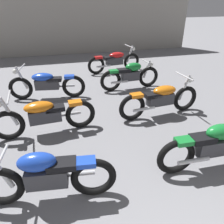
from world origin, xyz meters
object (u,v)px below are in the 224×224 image
object	(u,v)px
motorcycle_left_row_1	(46,176)
motorcycle_right_row_4	(115,60)
motorcycle_right_row_1	(213,145)
motorcycle_right_row_2	(161,98)
motorcycle_left_row_2	(44,115)
motorcycle_right_row_3	(130,75)
motorcycle_left_row_3	(47,84)

from	to	relation	value
motorcycle_left_row_1	motorcycle_right_row_4	distance (m)	6.27
motorcycle_left_row_1	motorcycle_right_row_4	size ratio (longest dim) A/B	0.91
motorcycle_right_row_1	motorcycle_right_row_2	distance (m)	1.98
motorcycle_left_row_1	motorcycle_right_row_2	size ratio (longest dim) A/B	0.91
motorcycle_right_row_2	motorcycle_left_row_2	bearing A→B (deg)	-177.17
motorcycle_right_row_3	motorcycle_right_row_1	bearing A→B (deg)	-88.15
motorcycle_right_row_2	motorcycle_right_row_4	bearing A→B (deg)	92.11
motorcycle_left_row_3	motorcycle_right_row_1	distance (m)	4.63
motorcycle_left_row_3	motorcycle_right_row_2	world-z (taller)	same
motorcycle_right_row_2	motorcycle_right_row_3	bearing A→B (deg)	94.07
motorcycle_left_row_2	motorcycle_right_row_1	size ratio (longest dim) A/B	1.10
motorcycle_left_row_3	motorcycle_right_row_2	xyz separation A→B (m)	(2.71, -1.78, 0.00)
motorcycle_right_row_4	motorcycle_left_row_2	bearing A→B (deg)	-124.06
motorcycle_left_row_1	motorcycle_right_row_2	xyz separation A→B (m)	(2.72, 1.98, -0.01)
motorcycle_right_row_1	motorcycle_left_row_1	bearing A→B (deg)	-179.92
motorcycle_left_row_1	motorcycle_left_row_2	bearing A→B (deg)	91.13
motorcycle_left_row_2	motorcycle_right_row_4	size ratio (longest dim) A/B	1.00
motorcycle_left_row_1	motorcycle_right_row_1	size ratio (longest dim) A/B	1.00
motorcycle_right_row_1	motorcycle_right_row_2	world-z (taller)	motorcycle_right_row_2
motorcycle_right_row_2	motorcycle_right_row_4	size ratio (longest dim) A/B	1.00
motorcycle_left_row_1	motorcycle_left_row_3	distance (m)	3.76
motorcycle_left_row_3	motorcycle_right_row_3	xyz separation A→B (m)	(2.57, 0.09, 0.01)
motorcycle_left_row_1	motorcycle_right_row_1	bearing A→B (deg)	0.08
motorcycle_right_row_4	motorcycle_right_row_2	bearing A→B (deg)	-87.89
motorcycle_left_row_2	motorcycle_right_row_2	distance (m)	2.76
motorcycle_left_row_1	motorcycle_right_row_2	distance (m)	3.36
motorcycle_left_row_1	motorcycle_right_row_1	distance (m)	2.71
motorcycle_left_row_1	motorcycle_left_row_2	distance (m)	1.85
motorcycle_right_row_4	motorcycle_right_row_3	bearing A→B (deg)	-89.88
motorcycle_left_row_2	motorcycle_right_row_4	bearing A→B (deg)	55.94
motorcycle_left_row_3	motorcycle_right_row_3	distance (m)	2.58
motorcycle_right_row_1	motorcycle_right_row_4	world-z (taller)	motorcycle_right_row_4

